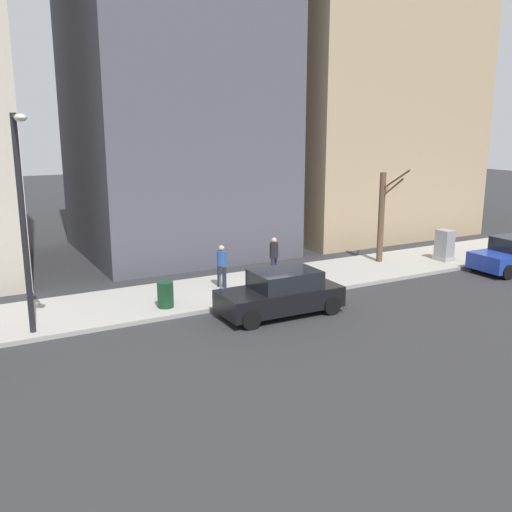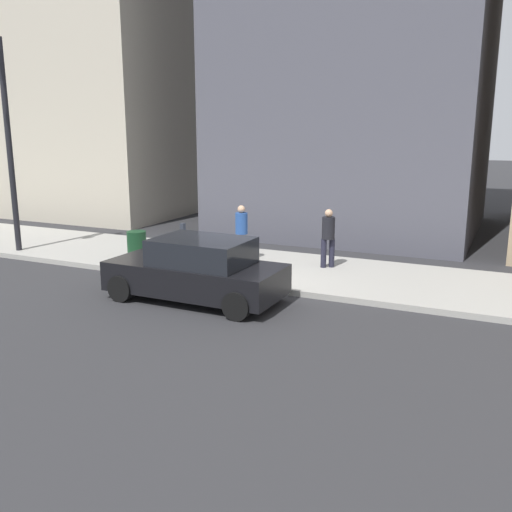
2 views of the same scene
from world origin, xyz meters
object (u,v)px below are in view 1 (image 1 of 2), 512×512
object	(u,v)px
parked_car_black	(281,293)
office_tower_left	(349,101)
pedestrian_midblock	(222,264)
pedestrian_near_meter	(274,255)
office_block_center	(172,49)
trash_bin	(165,295)
utility_box	(444,246)
streetlamp	(23,207)
bare_tree	(382,215)
parking_meter	(220,280)

from	to	relation	value
parked_car_black	office_tower_left	distance (m)	18.83
pedestrian_midblock	office_tower_left	bearing A→B (deg)	-83.58
pedestrian_near_meter	office_block_center	bearing A→B (deg)	-116.02
trash_bin	pedestrian_midblock	size ratio (longest dim) A/B	0.54
pedestrian_midblock	office_tower_left	distance (m)	16.99
pedestrian_midblock	office_block_center	size ratio (longest dim) A/B	0.08
pedestrian_near_meter	office_block_center	world-z (taller)	office_block_center
utility_box	office_block_center	xyz separation A→B (m)	(8.87, 9.71, 9.02)
trash_bin	office_tower_left	xyz separation A→B (m)	(10.30, -15.63, 7.08)
streetlamp	office_tower_left	xyz separation A→B (m)	(10.91, -20.02, 3.67)
office_tower_left	office_block_center	bearing A→B (deg)	95.06
bare_tree	office_block_center	size ratio (longest dim) A/B	0.22
parking_meter	pedestrian_midblock	bearing A→B (deg)	-26.67
utility_box	pedestrian_near_meter	bearing A→B (deg)	81.43
bare_tree	parking_meter	bearing A→B (deg)	103.07
streetlamp	bare_tree	size ratio (longest dim) A/B	1.51
streetlamp	office_block_center	world-z (taller)	office_block_center
parked_car_black	pedestrian_midblock	bearing A→B (deg)	9.90
office_block_center	utility_box	bearing A→B (deg)	-132.43
pedestrian_near_meter	parked_car_black	bearing A→B (deg)	27.16
bare_tree	parked_car_black	bearing A→B (deg)	116.61
parked_car_black	parking_meter	size ratio (longest dim) A/B	3.13
utility_box	pedestrian_near_meter	size ratio (longest dim) A/B	0.86
trash_bin	pedestrian_near_meter	bearing A→B (deg)	-72.61
utility_box	office_block_center	world-z (taller)	office_block_center
bare_tree	office_tower_left	distance (m)	11.16
trash_bin	office_block_center	bearing A→B (deg)	-23.65
streetlamp	pedestrian_midblock	distance (m)	8.00
office_block_center	trash_bin	bearing A→B (deg)	156.35
pedestrian_near_meter	office_block_center	xyz separation A→B (m)	(7.60, 1.27, 8.78)
parked_car_black	pedestrian_midblock	size ratio (longest dim) A/B	2.55
trash_bin	utility_box	bearing A→B (deg)	-88.34
parking_meter	office_tower_left	world-z (taller)	office_tower_left
pedestrian_near_meter	pedestrian_midblock	distance (m)	2.57
utility_box	streetlamp	size ratio (longest dim) A/B	0.22
parking_meter	bare_tree	distance (m)	9.47
parked_car_black	office_tower_left	bearing A→B (deg)	-43.74
parking_meter	pedestrian_near_meter	bearing A→B (deg)	-58.35
office_tower_left	office_block_center	size ratio (longest dim) A/B	0.78
bare_tree	trash_bin	world-z (taller)	bare_tree
parking_meter	office_block_center	size ratio (longest dim) A/B	0.07
streetlamp	office_tower_left	distance (m)	23.09
parking_meter	trash_bin	size ratio (longest dim) A/B	1.50
streetlamp	pedestrian_near_meter	size ratio (longest dim) A/B	3.92
parked_car_black	streetlamp	distance (m)	8.55
parking_meter	pedestrian_midblock	distance (m)	1.99
trash_bin	office_tower_left	bearing A→B (deg)	-56.62
parking_meter	pedestrian_midblock	size ratio (longest dim) A/B	0.81
parked_car_black	streetlamp	xyz separation A→B (m)	(1.56, 7.74, 3.28)
utility_box	streetlamp	distance (m)	18.46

